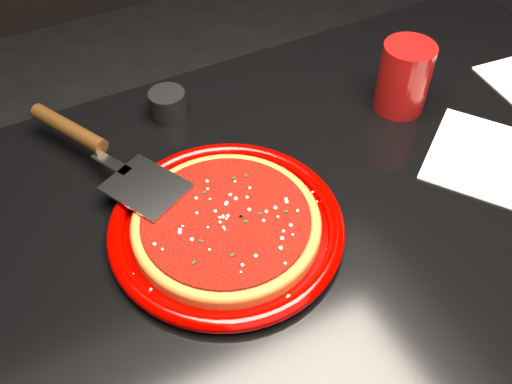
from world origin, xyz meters
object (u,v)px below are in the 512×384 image
plate (226,227)px  cup (404,78)px  pizza_server (105,152)px  ramekin (168,104)px  table (319,343)px

plate → cup: bearing=16.5°
pizza_server → ramekin: 0.15m
cup → ramekin: 0.38m
cup → ramekin: bearing=155.9°
cup → plate: bearing=-163.5°
plate → cup: (0.37, 0.11, 0.05)m
pizza_server → ramekin: size_ratio=6.00×
ramekin → cup: bearing=-24.1°
pizza_server → cup: size_ratio=3.06×
pizza_server → ramekin: (0.13, 0.08, -0.02)m
table → ramekin: ramekin is taller
table → ramekin: size_ratio=20.61×
ramekin → table: bearing=-66.5°
pizza_server → cup: (0.47, -0.07, 0.02)m
table → plate: 0.42m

